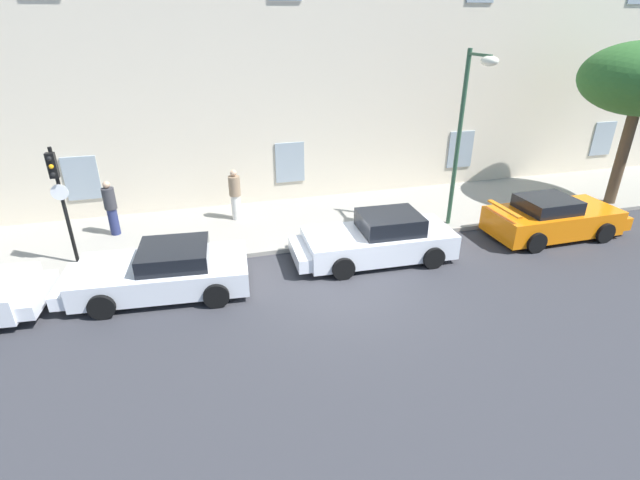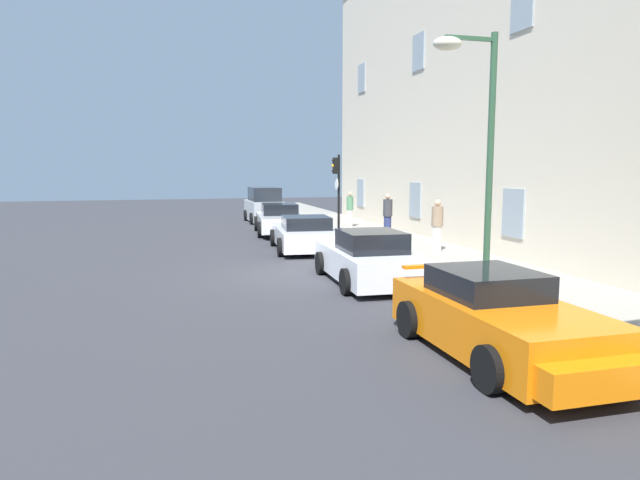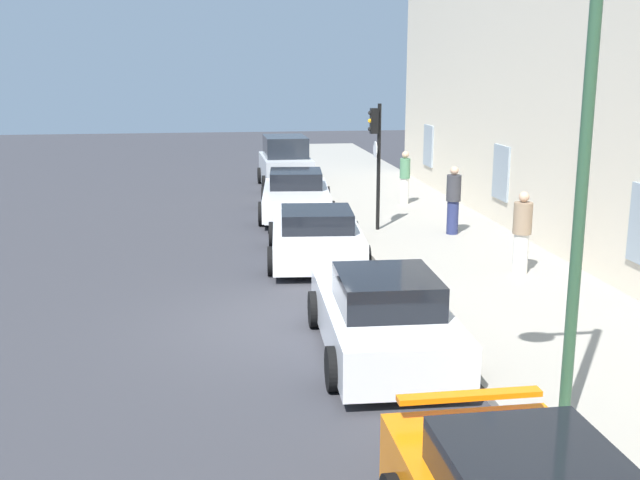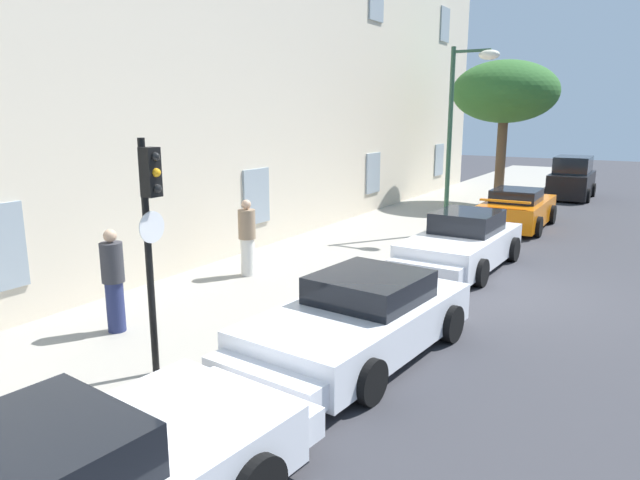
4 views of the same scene
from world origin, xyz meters
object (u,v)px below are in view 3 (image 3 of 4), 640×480
at_px(sportscar_yellow_flank, 316,235).
at_px(street_lamp, 551,111).
at_px(hatchback_parked, 285,165).
at_px(pedestrian_bystander, 522,232).
at_px(traffic_light, 376,145).
at_px(sportscar_white_middle, 380,314).
at_px(pedestrian_strolling, 453,200).
at_px(sportscar_red_lead, 296,197).
at_px(pedestrian_admiring, 405,177).

distance_m(sportscar_yellow_flank, street_lamp, 10.12).
relative_size(hatchback_parked, street_lamp, 0.66).
bearing_deg(pedestrian_bystander, street_lamp, -21.59).
height_order(traffic_light, pedestrian_bystander, traffic_light).
xyz_separation_m(sportscar_yellow_flank, pedestrian_bystander, (2.47, 4.09, 0.47)).
bearing_deg(sportscar_yellow_flank, sportscar_white_middle, 2.18).
distance_m(street_lamp, pedestrian_strolling, 11.57).
height_order(sportscar_red_lead, sportscar_white_middle, sportscar_white_middle).
height_order(sportscar_white_middle, pedestrian_bystander, pedestrian_bystander).
height_order(sportscar_white_middle, traffic_light, traffic_light).
bearing_deg(hatchback_parked, pedestrian_admiring, 35.13).
xyz_separation_m(pedestrian_strolling, pedestrian_bystander, (3.95, 0.24, -0.02)).
relative_size(pedestrian_admiring, pedestrian_strolling, 0.94).
relative_size(street_lamp, pedestrian_bystander, 3.15).
bearing_deg(pedestrian_admiring, sportscar_yellow_flank, -31.60).
xyz_separation_m(sportscar_red_lead, sportscar_white_middle, (11.08, 0.14, -0.01)).
bearing_deg(pedestrian_admiring, street_lamp, -8.71).
xyz_separation_m(sportscar_yellow_flank, hatchback_parked, (-10.81, 0.32, 0.29)).
distance_m(hatchback_parked, street_lamp, 20.51).
relative_size(sportscar_yellow_flank, street_lamp, 0.87).
xyz_separation_m(sportscar_red_lead, hatchback_parked, (-5.80, 0.23, 0.25)).
xyz_separation_m(sportscar_yellow_flank, pedestrian_strolling, (-1.48, 3.85, 0.49)).
relative_size(street_lamp, pedestrian_strolling, 3.11).
distance_m(sportscar_red_lead, street_lamp, 14.89).
distance_m(sportscar_red_lead, pedestrian_admiring, 3.77).
distance_m(sportscar_yellow_flank, pedestrian_strolling, 4.15).
xyz_separation_m(hatchback_parked, street_lamp, (20.24, 1.01, 3.15)).
distance_m(sportscar_yellow_flank, pedestrian_bystander, 4.80).
distance_m(street_lamp, pedestrian_bystander, 8.05).
relative_size(pedestrian_admiring, pedestrian_bystander, 0.96).
bearing_deg(pedestrian_strolling, sportscar_yellow_flank, -68.98).
bearing_deg(pedestrian_bystander, sportscar_red_lead, -151.88).
distance_m(hatchback_parked, pedestrian_bystander, 13.81).
height_order(sportscar_yellow_flank, sportscar_white_middle, sportscar_white_middle).
relative_size(hatchback_parked, traffic_light, 1.09).
bearing_deg(sportscar_red_lead, traffic_light, 34.34).
bearing_deg(street_lamp, sportscar_white_middle, -161.82).
bearing_deg(hatchback_parked, sportscar_white_middle, -0.31).
bearing_deg(pedestrian_bystander, sportscar_yellow_flank, -121.17).
bearing_deg(hatchback_parked, sportscar_red_lead, -2.31).
relative_size(sportscar_red_lead, sportscar_white_middle, 1.04).
distance_m(sportscar_red_lead, sportscar_white_middle, 11.08).
xyz_separation_m(street_lamp, pedestrian_admiring, (-15.44, 2.36, -2.99)).
bearing_deg(traffic_light, pedestrian_strolling, 66.51).
relative_size(sportscar_white_middle, traffic_light, 1.42).
bearing_deg(sportscar_white_middle, hatchback_parked, 179.69).
relative_size(sportscar_red_lead, pedestrian_strolling, 2.76).
bearing_deg(sportscar_white_middle, traffic_light, 168.50).
bearing_deg(pedestrian_bystander, hatchback_parked, -164.17).
relative_size(traffic_light, pedestrian_strolling, 1.88).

